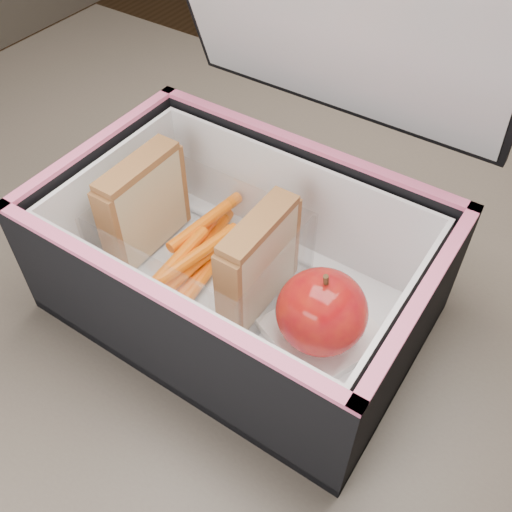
{
  "coord_description": "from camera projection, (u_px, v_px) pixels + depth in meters",
  "views": [
    {
      "loc": [
        0.17,
        -0.26,
        1.17
      ],
      "look_at": [
        -0.01,
        0.01,
        0.81
      ],
      "focal_mm": 40.0,
      "sensor_mm": 36.0,
      "label": 1
    }
  ],
  "objects": [
    {
      "name": "kitchen_table",
      "position": [
        260.0,
        370.0,
        0.58
      ],
      "size": [
        1.2,
        0.8,
        0.75
      ],
      "color": "brown",
      "rests_on": "ground"
    },
    {
      "name": "paper_napkin",
      "position": [
        323.0,
        332.0,
        0.48
      ],
      "size": [
        0.11,
        0.11,
        0.01
      ],
      "primitive_type": "cube",
      "rotation": [
        0.0,
        0.0,
        -0.39
      ],
      "color": "white",
      "rests_on": "lunch_bag"
    },
    {
      "name": "red_apple",
      "position": [
        322.0,
        312.0,
        0.45
      ],
      "size": [
        0.08,
        0.08,
        0.08
      ],
      "rotation": [
        0.0,
        0.0,
        -0.06
      ],
      "color": "maroon",
      "rests_on": "paper_napkin"
    },
    {
      "name": "sandwich_left",
      "position": [
        144.0,
        205.0,
        0.52
      ],
      "size": [
        0.02,
        0.09,
        0.1
      ],
      "color": "tan",
      "rests_on": "plastic_tub"
    },
    {
      "name": "plastic_tub",
      "position": [
        200.0,
        245.0,
        0.51
      ],
      "size": [
        0.17,
        0.12,
        0.07
      ],
      "primitive_type": null,
      "color": "white",
      "rests_on": "lunch_bag"
    },
    {
      "name": "sandwich_right",
      "position": [
        259.0,
        262.0,
        0.48
      ],
      "size": [
        0.02,
        0.09,
        0.1
      ],
      "color": "tan",
      "rests_on": "plastic_tub"
    },
    {
      "name": "carrot_sticks",
      "position": [
        196.0,
        257.0,
        0.52
      ],
      "size": [
        0.05,
        0.15,
        0.03
      ],
      "color": "orange",
      "rests_on": "plastic_tub"
    },
    {
      "name": "lunch_bag",
      "position": [
        243.0,
        252.0,
        0.48
      ],
      "size": [
        0.31,
        0.28,
        0.31
      ],
      "color": "black",
      "rests_on": "kitchen_table"
    }
  ]
}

